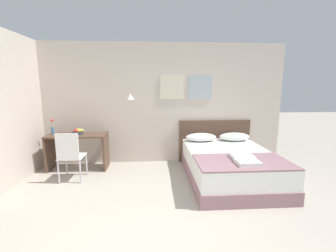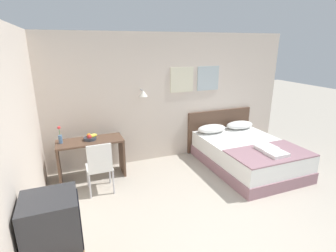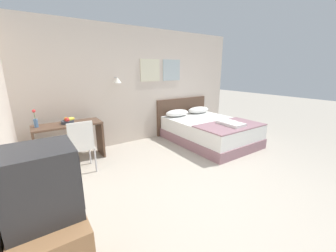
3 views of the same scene
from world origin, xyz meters
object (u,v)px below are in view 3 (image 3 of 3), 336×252
at_px(flower_vase, 35,121).
at_px(bed, 209,131).
at_px(fruit_bowl, 68,121).
at_px(folded_towel_near_foot, 226,122).
at_px(pillow_left, 177,113).
at_px(desk, 69,135).
at_px(pillow_right, 198,110).
at_px(headboard, 182,115).
at_px(television, 41,183).
at_px(desk_chair, 81,143).
at_px(throw_blanket, 230,125).
at_px(folded_towel_mid_bed, 236,125).

bearing_deg(flower_vase, bed, -12.58).
height_order(fruit_bowl, flower_vase, flower_vase).
bearing_deg(folded_towel_near_foot, pillow_left, 107.86).
xyz_separation_m(desk, fruit_bowl, (0.01, 0.01, 0.27)).
distance_m(pillow_left, pillow_right, 0.74).
bearing_deg(headboard, fruit_bowl, -173.84).
relative_size(headboard, pillow_left, 2.45).
relative_size(bed, headboard, 1.28).
xyz_separation_m(bed, pillow_left, (-0.37, 0.81, 0.36)).
bearing_deg(television, pillow_right, 34.08).
height_order(folded_towel_near_foot, desk_chair, desk_chair).
relative_size(headboard, fruit_bowl, 6.29).
xyz_separation_m(throw_blanket, desk_chair, (-2.91, 0.70, -0.02)).
relative_size(bed, throw_blanket, 1.42).
distance_m(bed, pillow_right, 0.96).
bearing_deg(fruit_bowl, throw_blanket, -24.60).
distance_m(pillow_left, desk, 2.61).
height_order(folded_towel_near_foot, flower_vase, flower_vase).
bearing_deg(folded_towel_near_foot, flower_vase, 160.60).
height_order(headboard, folded_towel_near_foot, headboard).
bearing_deg(folded_towel_mid_bed, flower_vase, 156.32).
bearing_deg(folded_towel_near_foot, desk_chair, 169.27).
distance_m(folded_towel_near_foot, desk_chair, 3.00).
xyz_separation_m(throw_blanket, flower_vase, (-3.47, 1.38, 0.31)).
distance_m(throw_blanket, folded_towel_near_foot, 0.16).
xyz_separation_m(headboard, fruit_bowl, (-2.97, -0.32, 0.31)).
bearing_deg(television, headboard, 39.46).
xyz_separation_m(desk, desk_chair, (0.07, -0.64, 0.01)).
distance_m(folded_towel_near_foot, desk, 3.24).
bearing_deg(folded_towel_near_foot, television, -158.89).
bearing_deg(folded_towel_mid_bed, desk_chair, 163.76).
height_order(headboard, television, television).
distance_m(pillow_left, flower_vase, 3.11).
xyz_separation_m(bed, pillow_right, (0.37, 0.81, 0.36)).
height_order(headboard, pillow_right, headboard).
distance_m(bed, pillow_left, 0.96).
xyz_separation_m(folded_towel_near_foot, desk, (-3.01, 1.20, -0.08)).
relative_size(pillow_left, fruit_bowl, 2.57).
bearing_deg(folded_towel_mid_bed, headboard, 90.33).
height_order(bed, pillow_right, pillow_right).
bearing_deg(pillow_left, flower_vase, -179.42).
relative_size(bed, pillow_right, 3.14).
height_order(pillow_right, folded_towel_mid_bed, pillow_right).
bearing_deg(pillow_right, folded_towel_mid_bed, -103.09).
bearing_deg(desk, bed, -13.96).
height_order(folded_towel_mid_bed, fruit_bowl, fruit_bowl).
distance_m(bed, folded_towel_mid_bed, 0.82).
bearing_deg(headboard, folded_towel_near_foot, -88.68).
xyz_separation_m(folded_towel_mid_bed, desk_chair, (-2.92, 0.85, -0.06)).
bearing_deg(fruit_bowl, television, -102.40).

